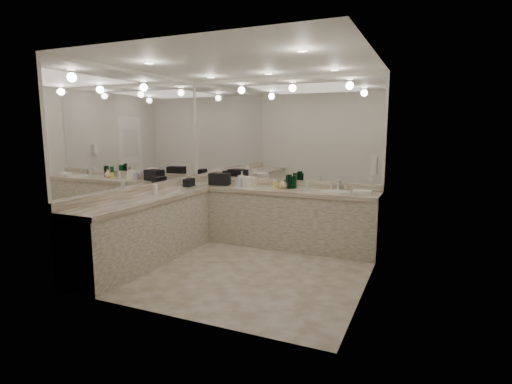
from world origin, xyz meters
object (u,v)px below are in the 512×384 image
at_px(wall_phone, 375,165).
at_px(cream_cosmetic_case, 247,181).
at_px(soap_bottle_b, 239,181).
at_px(sink, 335,192).
at_px(soap_bottle_c, 283,184).
at_px(black_toiletry_bag, 220,179).
at_px(hand_towel, 362,192).
at_px(soap_bottle_a, 242,179).

xyz_separation_m(wall_phone, cream_cosmetic_case, (-2.02, 0.51, -0.37)).
xyz_separation_m(cream_cosmetic_case, soap_bottle_b, (-0.10, -0.10, 0.02)).
xyz_separation_m(sink, cream_cosmetic_case, (-1.42, 0.01, 0.08)).
distance_m(sink, soap_bottle_c, 0.80).
height_order(wall_phone, black_toiletry_bag, wall_phone).
bearing_deg(wall_phone, hand_towel, 113.13).
distance_m(hand_towel, soap_bottle_b, 1.90).
bearing_deg(soap_bottle_b, hand_towel, 3.09).
bearing_deg(soap_bottle_c, cream_cosmetic_case, 176.72).
xyz_separation_m(cream_cosmetic_case, soap_bottle_a, (-0.09, -0.00, 0.04)).
bearing_deg(hand_towel, wall_phone, -66.87).
distance_m(cream_cosmetic_case, hand_towel, 1.80).
bearing_deg(soap_bottle_a, black_toiletry_bag, -171.36).
xyz_separation_m(black_toiletry_bag, cream_cosmetic_case, (0.46, 0.06, -0.02)).
bearing_deg(soap_bottle_b, black_toiletry_bag, 174.33).
bearing_deg(black_toiletry_bag, cream_cosmetic_case, 7.26).
bearing_deg(cream_cosmetic_case, soap_bottle_a, -167.02).
distance_m(black_toiletry_bag, soap_bottle_a, 0.38).
xyz_separation_m(wall_phone, soap_bottle_b, (-2.12, 0.42, -0.36)).
height_order(sink, hand_towel, hand_towel).
distance_m(wall_phone, soap_bottle_a, 2.20).
bearing_deg(black_toiletry_bag, sink, 1.43).
distance_m(soap_bottle_b, soap_bottle_c, 0.72).
relative_size(sink, cream_cosmetic_case, 1.67).
height_order(wall_phone, cream_cosmetic_case, wall_phone).
xyz_separation_m(wall_phone, soap_bottle_a, (-2.11, 0.51, -0.33)).
distance_m(cream_cosmetic_case, soap_bottle_b, 0.14).
xyz_separation_m(sink, soap_bottle_b, (-1.51, -0.08, 0.10)).
bearing_deg(soap_bottle_b, soap_bottle_a, 85.26).
distance_m(sink, cream_cosmetic_case, 1.42).
relative_size(wall_phone, cream_cosmetic_case, 0.91).
relative_size(cream_cosmetic_case, soap_bottle_a, 1.14).
distance_m(black_toiletry_bag, hand_towel, 2.27).
distance_m(sink, hand_towel, 0.38).
bearing_deg(cream_cosmetic_case, soap_bottle_c, 8.47).
xyz_separation_m(wall_phone, soap_bottle_c, (-1.40, 0.48, -0.37)).
relative_size(hand_towel, soap_bottle_b, 1.39).
xyz_separation_m(soap_bottle_a, soap_bottle_c, (0.71, -0.03, -0.04)).
height_order(soap_bottle_a, soap_bottle_c, soap_bottle_a).
bearing_deg(black_toiletry_bag, soap_bottle_b, -5.67).
bearing_deg(sink, cream_cosmetic_case, 179.52).
bearing_deg(soap_bottle_c, wall_phone, -18.77).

